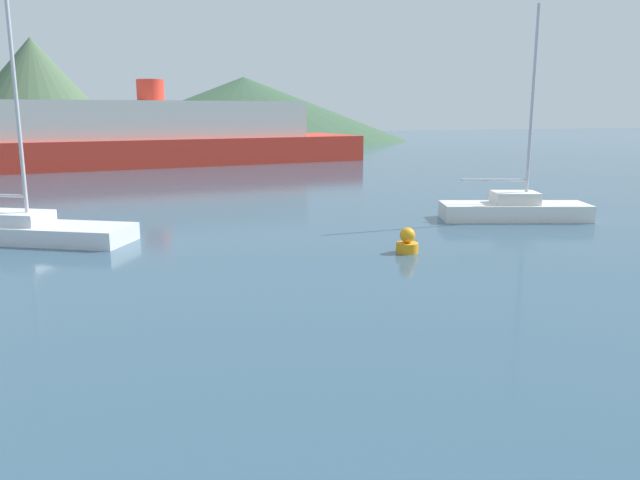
{
  "coord_description": "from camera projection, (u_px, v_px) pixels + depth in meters",
  "views": [
    {
      "loc": [
        -3.55,
        0.56,
        4.14
      ],
      "look_at": [
        0.58,
        14.0,
        1.2
      ],
      "focal_mm": 35.0,
      "sensor_mm": 36.0,
      "label": 1
    }
  ],
  "objects": [
    {
      "name": "hill_central",
      "position": [
        244.0,
        109.0,
        87.2
      ],
      "size": [
        45.32,
        45.32,
        8.64
      ],
      "color": "#38563D",
      "rests_on": "ground_plane"
    },
    {
      "name": "sailboat_inner",
      "position": [
        514.0,
        208.0,
        23.9
      ],
      "size": [
        5.8,
        3.27,
        7.9
      ],
      "rotation": [
        0.0,
        0.0,
        -0.3
      ],
      "color": "white",
      "rests_on": "ground_plane"
    },
    {
      "name": "buoy_marker",
      "position": [
        407.0,
        242.0,
        18.4
      ],
      "size": [
        0.65,
        0.65,
        0.75
      ],
      "color": "orange",
      "rests_on": "ground_plane"
    },
    {
      "name": "ferry_distant",
      "position": [
        153.0,
        137.0,
        48.14
      ],
      "size": [
        33.74,
        13.39,
        6.41
      ],
      "rotation": [
        0.0,
        0.0,
        0.16
      ],
      "color": "red",
      "rests_on": "ground_plane"
    },
    {
      "name": "sailboat_middle",
      "position": [
        12.0,
        228.0,
        20.17
      ],
      "size": [
        7.9,
        5.4,
        8.5
      ],
      "rotation": [
        0.0,
        0.0,
        -0.48
      ],
      "color": "silver",
      "rests_on": "ground_plane"
    },
    {
      "name": "hill_west",
      "position": [
        34.0,
        89.0,
        89.43
      ],
      "size": [
        24.38,
        24.38,
        14.29
      ],
      "color": "#4C6647",
      "rests_on": "ground_plane"
    }
  ]
}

